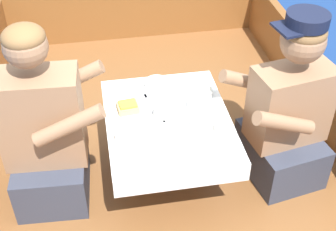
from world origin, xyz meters
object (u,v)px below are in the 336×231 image
at_px(coffee_cup_starboard, 194,103).
at_px(sandwich, 128,107).
at_px(person_port, 46,135).
at_px(coffee_cup_center, 198,124).
at_px(tin_can, 222,128).
at_px(coffee_cup_port, 161,112).
at_px(person_starboard, 287,115).

bearing_deg(coffee_cup_starboard, sandwich, 175.54).
distance_m(person_port, coffee_cup_center, 0.76).
bearing_deg(sandwich, person_port, -166.72).
bearing_deg(tin_can, coffee_cup_port, 147.89).
height_order(coffee_cup_port, tin_can, coffee_cup_port).
bearing_deg(tin_can, coffee_cup_center, 159.81).
bearing_deg(tin_can, coffee_cup_starboard, 113.48).
bearing_deg(sandwich, person_starboard, -11.31).
bearing_deg(sandwich, coffee_cup_center, -31.75).
height_order(person_port, sandwich, person_port).
height_order(person_port, coffee_cup_port, person_port).
height_order(coffee_cup_port, coffee_cup_center, coffee_cup_center).
height_order(sandwich, coffee_cup_starboard, coffee_cup_starboard).
relative_size(coffee_cup_center, tin_can, 1.50).
relative_size(person_port, tin_can, 15.01).
height_order(person_port, coffee_cup_starboard, person_port).
bearing_deg(person_port, coffee_cup_center, -4.31).
bearing_deg(coffee_cup_center, tin_can, -20.19).
distance_m(coffee_cup_starboard, tin_can, 0.24).
distance_m(person_starboard, coffee_cup_center, 0.49).
bearing_deg(person_starboard, coffee_cup_center, -5.43).
bearing_deg(coffee_cup_center, person_port, 172.25).
distance_m(person_port, tin_can, 0.87).
bearing_deg(person_port, sandwich, 16.72).
bearing_deg(sandwich, tin_can, -29.02).
height_order(person_port, tin_can, person_port).
height_order(coffee_cup_starboard, coffee_cup_center, same).
bearing_deg(coffee_cup_starboard, person_starboard, -16.13).
height_order(coffee_cup_starboard, tin_can, coffee_cup_starboard).
bearing_deg(person_starboard, person_port, -12.90).
distance_m(person_port, coffee_cup_starboard, 0.77).
bearing_deg(sandwich, coffee_cup_starboard, -4.46).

